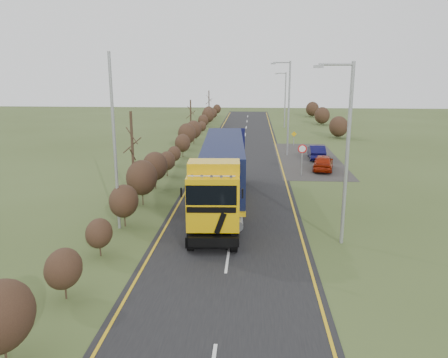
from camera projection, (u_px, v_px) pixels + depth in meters
The scene contains 14 objects.
ground at pixel (232, 229), 24.09m from camera, with size 160.00×160.00×0.00m, color #3A491F.
road at pixel (238, 183), 33.77m from camera, with size 8.00×120.00×0.02m, color black.
layby at pixel (308, 159), 43.02m from camera, with size 6.00×18.00×0.02m, color #2D2B28.
lane_markings at pixel (238, 184), 33.47m from camera, with size 7.52×116.00×0.01m.
hedgerow at pixel (155, 168), 31.73m from camera, with size 2.24×102.04×6.05m.
lorry at pixel (222, 171), 27.27m from camera, with size 3.15×15.27×4.23m.
car_red_hatchback at pixel (323, 162), 38.01m from camera, with size 1.64×4.08×1.39m, color maroon.
car_blue_sedan at pixel (316, 152), 42.86m from camera, with size 1.46×4.17×1.38m, color #0A0934.
streetlight_near at pixel (345, 147), 20.97m from camera, with size 1.90×0.18×8.93m.
streetlight_mid at pixel (288, 104), 43.60m from camera, with size 1.99×0.19×9.39m.
streetlight_far at pixel (285, 98), 65.45m from camera, with size 1.75×0.18×8.19m.
left_pole at pixel (114, 144), 23.08m from camera, with size 0.16×0.16×9.45m, color gray.
speed_sign at pixel (302, 154), 35.78m from camera, with size 0.72×0.10×2.62m.
warning_board at pixel (294, 137), 50.46m from camera, with size 0.63×0.11×1.65m.
Camera 1 is at (1.09, -22.68, 8.53)m, focal length 35.00 mm.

